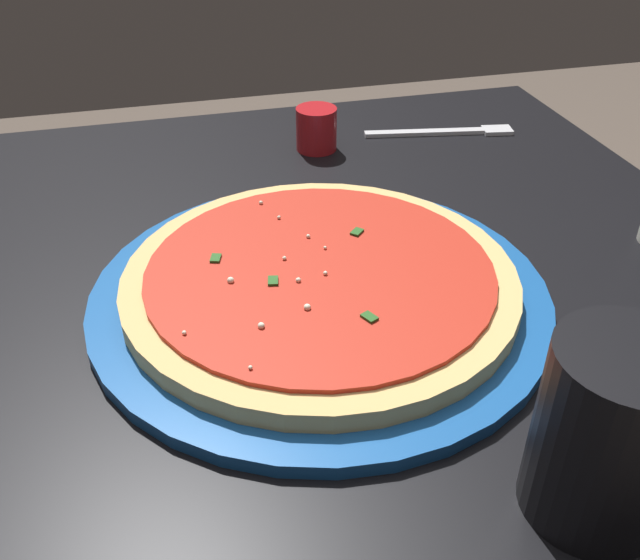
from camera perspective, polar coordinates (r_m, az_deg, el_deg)
restaurant_table at (r=0.71m, az=-1.45°, el=-10.12°), size 0.85×0.81×0.74m
serving_plate at (r=0.59m, az=-0.00°, el=-1.16°), size 0.38×0.38×0.01m
pizza at (r=0.58m, az=-0.00°, el=0.07°), size 0.32×0.32×0.02m
cup_tall_drink at (r=0.43m, az=22.42°, el=-11.48°), size 0.08×0.08×0.12m
cup_small_sauce at (r=0.85m, az=-0.30°, el=12.16°), size 0.05×0.05×0.05m
fork at (r=0.91m, az=10.35°, el=11.75°), size 0.19×0.05×0.00m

